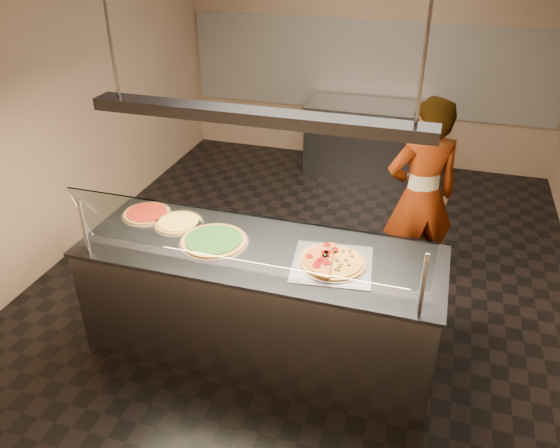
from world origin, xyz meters
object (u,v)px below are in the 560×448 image
(pizza_spatula, at_px, (184,221))
(worker, at_px, (421,197))
(pizza_spinach, at_px, (214,240))
(prep_table, at_px, (364,138))
(pizza_cheese, at_px, (179,222))
(sneeze_guard, at_px, (242,239))
(heat_lamp_housing, at_px, (257,116))
(half_pizza_sausage, at_px, (348,264))
(perforated_tray, at_px, (332,263))
(serving_counter, at_px, (261,300))
(pizza_tomato, at_px, (147,213))
(half_pizza_pepperoni, at_px, (317,258))

(pizza_spatula, xyz_separation_m, worker, (1.77, 1.08, -0.05))
(pizza_spinach, relative_size, prep_table, 0.34)
(pizza_cheese, height_order, worker, worker)
(sneeze_guard, height_order, heat_lamp_housing, heat_lamp_housing)
(half_pizza_sausage, distance_m, worker, 1.36)
(perforated_tray, bearing_deg, half_pizza_sausage, 0.42)
(prep_table, bearing_deg, heat_lamp_housing, -93.05)
(serving_counter, height_order, pizza_tomato, pizza_tomato)
(prep_table, bearing_deg, worker, -70.41)
(pizza_cheese, xyz_separation_m, worker, (1.81, 1.09, -0.04))
(half_pizza_sausage, relative_size, pizza_spinach, 0.92)
(perforated_tray, bearing_deg, heat_lamp_housing, 177.16)
(serving_counter, bearing_deg, perforated_tray, -2.84)
(perforated_tray, height_order, worker, worker)
(sneeze_guard, relative_size, half_pizza_pepperoni, 5.09)
(pizza_spatula, distance_m, prep_table, 3.68)
(prep_table, bearing_deg, serving_counter, -93.05)
(pizza_cheese, xyz_separation_m, pizza_spatula, (0.04, 0.01, 0.01))
(prep_table, distance_m, heat_lamp_housing, 4.01)
(half_pizza_pepperoni, height_order, pizza_tomato, half_pizza_pepperoni)
(sneeze_guard, bearing_deg, pizza_tomato, 151.06)
(perforated_tray, height_order, pizza_cheese, pizza_cheese)
(half_pizza_sausage, distance_m, pizza_tomato, 1.74)
(pizza_cheese, distance_m, prep_table, 3.69)
(sneeze_guard, xyz_separation_m, worker, (1.07, 1.61, -0.32))
(prep_table, xyz_separation_m, heat_lamp_housing, (-0.20, -3.72, 1.48))
(half_pizza_sausage, height_order, pizza_tomato, half_pizza_sausage)
(pizza_tomato, bearing_deg, serving_counter, -12.90)
(sneeze_guard, bearing_deg, pizza_spatula, 142.64)
(half_pizza_pepperoni, bearing_deg, worker, 64.17)
(sneeze_guard, xyz_separation_m, heat_lamp_housing, (0.00, 0.34, 0.72))
(half_pizza_sausage, bearing_deg, half_pizza_pepperoni, -179.92)
(serving_counter, height_order, prep_table, same)
(pizza_spinach, distance_m, prep_table, 3.79)
(pizza_cheese, relative_size, pizza_spatula, 1.40)
(serving_counter, height_order, pizza_spinach, pizza_spinach)
(perforated_tray, relative_size, half_pizza_pepperoni, 1.28)
(worker, bearing_deg, pizza_cheese, 5.42)
(perforated_tray, relative_size, pizza_cheese, 1.55)
(worker, bearing_deg, serving_counter, 24.26)
(half_pizza_pepperoni, bearing_deg, perforated_tray, -0.27)
(pizza_tomato, height_order, prep_table, pizza_tomato)
(worker, bearing_deg, sneeze_guard, 30.82)
(pizza_cheese, distance_m, heat_lamp_housing, 1.26)
(pizza_spatula, distance_m, worker, 2.07)
(pizza_spinach, height_order, heat_lamp_housing, heat_lamp_housing)
(pizza_tomato, bearing_deg, pizza_spinach, -18.86)
(sneeze_guard, xyz_separation_m, prep_table, (0.20, 4.06, -0.76))
(half_pizza_sausage, bearing_deg, prep_table, 97.08)
(pizza_spinach, xyz_separation_m, heat_lamp_housing, (0.36, -0.00, 1.00))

